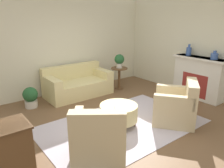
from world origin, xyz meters
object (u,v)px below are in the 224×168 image
at_px(armchair_right, 177,107).
at_px(armchair_left, 99,138).
at_px(side_table, 119,75).
at_px(vase_mantel_near, 189,51).
at_px(potted_plant_floor, 31,97).
at_px(vase_mantel_far, 214,56).
at_px(ottoman_table, 119,112).
at_px(couch, 78,85).
at_px(potted_plant_on_side_table, 119,60).

bearing_deg(armchair_right, armchair_left, 180.00).
relative_size(side_table, vase_mantel_near, 2.14).
distance_m(side_table, potted_plant_floor, 2.73).
height_order(armchair_left, side_table, armchair_left).
relative_size(armchair_left, vase_mantel_near, 3.70).
bearing_deg(vase_mantel_near, armchair_left, -165.76).
height_order(armchair_left, vase_mantel_far, vase_mantel_far).
relative_size(ottoman_table, vase_mantel_far, 3.50).
height_order(side_table, vase_mantel_far, vase_mantel_far).
height_order(armchair_right, side_table, armchair_right).
xyz_separation_m(armchair_right, ottoman_table, (-1.07, 0.65, -0.07)).
bearing_deg(couch, potted_plant_on_side_table, -12.00).
bearing_deg(couch, vase_mantel_far, -46.21).
height_order(vase_mantel_far, potted_plant_floor, vase_mantel_far).
xyz_separation_m(vase_mantel_far, potted_plant_floor, (-3.90, 2.54, -0.96)).
distance_m(armchair_right, potted_plant_floor, 3.52).
bearing_deg(potted_plant_floor, couch, 3.59).
relative_size(couch, armchair_right, 1.60).
bearing_deg(ottoman_table, potted_plant_on_side_table, 50.12).
bearing_deg(armchair_right, potted_plant_on_side_table, 78.65).
height_order(ottoman_table, potted_plant_on_side_table, potted_plant_on_side_table).
height_order(armchair_left, potted_plant_floor, armchair_left).
bearing_deg(armchair_left, ottoman_table, 34.25).
height_order(armchair_left, potted_plant_on_side_table, potted_plant_on_side_table).
bearing_deg(vase_mantel_far, potted_plant_floor, 146.94).
bearing_deg(ottoman_table, side_table, 50.12).
relative_size(armchair_right, vase_mantel_near, 3.70).
bearing_deg(potted_plant_on_side_table, armchair_right, -101.35).
xyz_separation_m(potted_plant_on_side_table, potted_plant_floor, (-2.71, 0.20, -0.63)).
distance_m(ottoman_table, potted_plant_on_side_table, 2.55).
relative_size(armchair_left, ottoman_table, 1.47).
relative_size(ottoman_table, potted_plant_on_side_table, 1.86).
relative_size(armchair_right, potted_plant_floor, 2.20).
relative_size(couch, vase_mantel_near, 5.91).
relative_size(armchair_right, potted_plant_on_side_table, 2.73).
xyz_separation_m(couch, side_table, (1.33, -0.28, 0.14)).
relative_size(vase_mantel_near, potted_plant_floor, 0.59).
bearing_deg(armchair_right, vase_mantel_near, 29.08).
height_order(vase_mantel_near, potted_plant_floor, vase_mantel_near).
xyz_separation_m(ottoman_table, side_table, (1.58, 1.90, 0.16)).
xyz_separation_m(vase_mantel_near, potted_plant_floor, (-3.90, 1.79, -1.00)).
bearing_deg(armchair_left, vase_mantel_near, 14.24).
xyz_separation_m(couch, armchair_left, (-1.20, -2.82, 0.05)).
bearing_deg(potted_plant_floor, armchair_left, -86.22).
bearing_deg(side_table, potted_plant_floor, 175.87).
xyz_separation_m(vase_mantel_far, potted_plant_on_side_table, (-1.19, 2.34, -0.33)).
xyz_separation_m(couch, armchair_right, (0.82, -2.82, 0.05)).
height_order(couch, vase_mantel_near, vase_mantel_near).
bearing_deg(vase_mantel_far, side_table, 116.86).
xyz_separation_m(armchair_left, vase_mantel_near, (3.72, 0.94, 0.91)).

